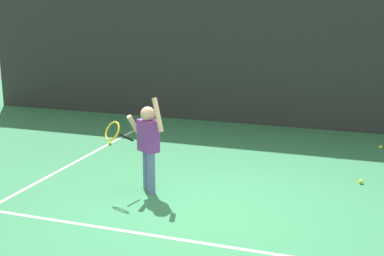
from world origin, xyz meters
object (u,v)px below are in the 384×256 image
object	(u,v)px
tennis_ball_1	(361,182)
tennis_ball_3	(381,147)
tennis_ball_4	(110,143)
tennis_player	(147,141)

from	to	relation	value
tennis_ball_1	tennis_ball_3	size ratio (longest dim) A/B	1.00
tennis_ball_3	tennis_ball_4	bearing A→B (deg)	-164.12
tennis_player	tennis_ball_3	world-z (taller)	tennis_player
tennis_player	tennis_ball_4	bearing A→B (deg)	158.96
tennis_ball_1	tennis_ball_4	world-z (taller)	same
tennis_ball_1	tennis_ball_4	distance (m)	4.51
tennis_player	tennis_ball_1	xyz separation A→B (m)	(2.81, 1.29, -0.69)
tennis_ball_4	tennis_ball_3	bearing A→B (deg)	15.88
tennis_player	tennis_ball_3	bearing A→B (deg)	76.51
tennis_player	tennis_ball_4	distance (m)	2.67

